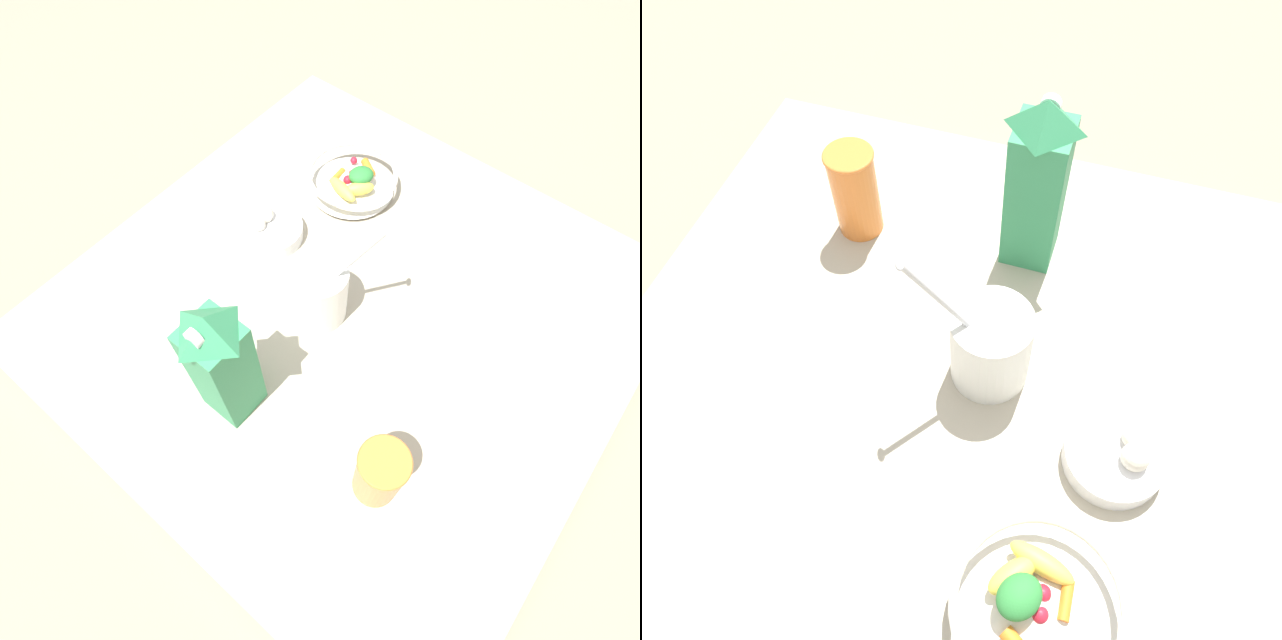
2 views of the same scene
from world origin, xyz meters
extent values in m
plane|color=gray|center=(0.00, 0.00, 0.00)|extent=(6.00, 6.00, 0.00)
cube|color=#B2A893|center=(0.00, 0.00, 0.02)|extent=(0.97, 0.97, 0.04)
cylinder|color=silver|center=(-0.17, 0.23, 0.05)|extent=(0.10, 0.10, 0.01)
cone|color=silver|center=(-0.17, 0.23, 0.07)|extent=(0.18, 0.18, 0.04)
torus|color=silver|center=(-0.17, 0.23, 0.09)|extent=(0.19, 0.19, 0.01)
ellipsoid|color=#EFD64C|center=(-0.16, 0.19, 0.08)|extent=(0.08, 0.04, 0.03)
ellipsoid|color=#EFD64C|center=(-0.14, 0.21, 0.09)|extent=(0.06, 0.06, 0.03)
cylinder|color=orange|center=(-0.16, 0.27, 0.08)|extent=(0.04, 0.04, 0.02)
cylinder|color=orange|center=(-0.20, 0.22, 0.08)|extent=(0.02, 0.04, 0.01)
sphere|color=red|center=(-0.20, 0.27, 0.08)|extent=(0.02, 0.02, 0.02)
sphere|color=red|center=(-0.17, 0.24, 0.08)|extent=(0.02, 0.02, 0.02)
sphere|color=red|center=(-0.15, 0.22, 0.08)|extent=(0.02, 0.02, 0.02)
sphere|color=red|center=(-0.17, 0.22, 0.08)|extent=(0.02, 0.02, 0.02)
ellipsoid|color=#2D7F38|center=(-0.15, 0.23, 0.10)|extent=(0.07, 0.07, 0.03)
cube|color=#338C59|center=(-0.04, -0.27, 0.16)|extent=(0.08, 0.08, 0.24)
pyramid|color=#338C59|center=(-0.04, -0.27, 0.30)|extent=(0.08, 0.08, 0.04)
cylinder|color=white|center=(-0.04, -0.29, 0.30)|extent=(0.03, 0.01, 0.03)
cylinder|color=white|center=(-0.04, -0.04, 0.10)|extent=(0.10, 0.10, 0.13)
cylinder|color=white|center=(-0.04, -0.04, 0.15)|extent=(0.10, 0.10, 0.02)
cylinder|color=silver|center=(0.01, -0.02, 0.20)|extent=(0.10, 0.06, 0.19)
ellipsoid|color=silver|center=(0.05, 0.00, 0.30)|extent=(0.02, 0.02, 0.01)
cylinder|color=orange|center=(0.23, -0.23, 0.12)|extent=(0.07, 0.07, 0.15)
torus|color=orange|center=(0.23, -0.23, 0.19)|extent=(0.07, 0.07, 0.01)
cylinder|color=white|center=(-0.22, 0.03, 0.06)|extent=(0.13, 0.13, 0.03)
sphere|color=silver|center=(-0.24, 0.01, 0.08)|extent=(0.03, 0.03, 0.03)
sphere|color=silver|center=(-0.24, 0.04, 0.09)|extent=(0.04, 0.04, 0.04)
camera|label=1|loc=(0.26, -0.41, 0.84)|focal=28.00mm
camera|label=2|loc=(-0.12, 0.35, 0.79)|focal=35.00mm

